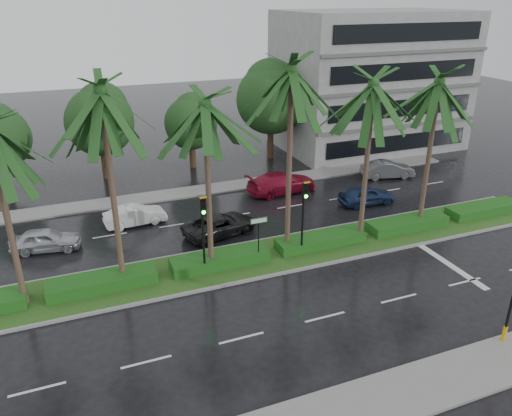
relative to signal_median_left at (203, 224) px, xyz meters
name	(u,v)px	position (x,y,z in m)	size (l,w,h in m)	color
ground	(279,265)	(4.00, -0.30, -3.00)	(120.00, 120.00, 0.00)	black
near_sidewalk	(396,396)	(4.00, -10.50, -2.94)	(40.00, 2.40, 0.12)	slate
far_sidewalk	(213,189)	(4.00, 11.70, -2.94)	(40.00, 2.00, 0.12)	slate
median	(272,255)	(4.00, 0.70, -2.92)	(36.00, 4.00, 0.15)	gray
hedge	(272,249)	(4.00, 0.70, -2.55)	(35.20, 1.40, 0.60)	#144714
lane_markings	(333,258)	(7.04, -0.73, -2.99)	(34.00, 13.06, 0.01)	silver
palm_row	(250,105)	(2.75, 0.72, 5.48)	(26.30, 4.20, 10.68)	#49372A
signal_median_left	(203,224)	(0.00, 0.00, 0.00)	(0.34, 0.42, 4.36)	black
signal_median_right	(304,208)	(5.50, 0.00, 0.00)	(0.34, 0.42, 4.36)	black
street_sign	(259,229)	(3.00, 0.18, -0.87)	(0.95, 0.09, 2.60)	black
bg_trees	(203,110)	(5.10, 17.29, 1.73)	(32.57, 5.86, 8.47)	#322317
building	(370,81)	(21.00, 17.70, 3.00)	(16.00, 10.00, 12.00)	gray
car_silver	(46,240)	(-7.50, 6.15, -2.36)	(3.76, 1.51, 1.28)	silver
car_white	(135,215)	(-2.28, 7.71, -2.37)	(3.79, 1.32, 1.25)	white
car_darkgrey	(220,225)	(2.22, 4.42, -2.37)	(4.55, 2.10, 1.26)	black
car_red	(282,183)	(8.50, 9.32, -2.25)	(5.19, 2.11, 1.51)	maroon
car_blue	(367,195)	(13.00, 5.17, -2.34)	(3.87, 1.56, 1.32)	navy
car_grey	(388,169)	(17.50, 9.09, -2.33)	(4.08, 1.42, 1.35)	#535558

